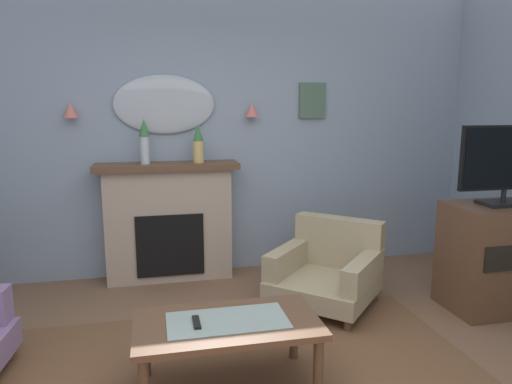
{
  "coord_description": "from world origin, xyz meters",
  "views": [
    {
      "loc": [
        -0.46,
        -2.26,
        1.71
      ],
      "look_at": [
        0.32,
        1.26,
        1.04
      ],
      "focal_mm": 33.12,
      "sensor_mm": 36.0,
      "label": 1
    }
  ],
  "objects_px": {
    "wall_mirror": "(164,105)",
    "coffee_table": "(227,330)",
    "mantel_vase_centre": "(198,144)",
    "armchair_beside_couch": "(328,269)",
    "wall_sconce_right": "(252,110)",
    "tv_cabinet": "(496,257)",
    "tv_flatscreen": "(507,163)",
    "tv_remote": "(197,323)",
    "mantel_vase_right": "(144,140)",
    "wall_sconce_left": "(70,110)",
    "fireplace": "(169,223)",
    "framed_picture": "(312,101)"
  },
  "relations": [
    {
      "from": "wall_mirror",
      "to": "tv_flatscreen",
      "type": "height_order",
      "value": "wall_mirror"
    },
    {
      "from": "mantel_vase_right",
      "to": "coffee_table",
      "type": "relative_size",
      "value": 0.38
    },
    {
      "from": "fireplace",
      "to": "coffee_table",
      "type": "distance_m",
      "value": 1.99
    },
    {
      "from": "wall_sconce_right",
      "to": "tv_remote",
      "type": "distance_m",
      "value": 2.51
    },
    {
      "from": "mantel_vase_right",
      "to": "tv_remote",
      "type": "relative_size",
      "value": 2.63
    },
    {
      "from": "wall_sconce_right",
      "to": "framed_picture",
      "type": "relative_size",
      "value": 0.39
    },
    {
      "from": "wall_mirror",
      "to": "coffee_table",
      "type": "relative_size",
      "value": 0.87
    },
    {
      "from": "fireplace",
      "to": "tv_flatscreen",
      "type": "height_order",
      "value": "tv_flatscreen"
    },
    {
      "from": "tv_cabinet",
      "to": "tv_remote",
      "type": "bearing_deg",
      "value": -165.19
    },
    {
      "from": "wall_sconce_left",
      "to": "fireplace",
      "type": "bearing_deg",
      "value": -6.16
    },
    {
      "from": "coffee_table",
      "to": "tv_flatscreen",
      "type": "distance_m",
      "value": 2.62
    },
    {
      "from": "armchair_beside_couch",
      "to": "tv_cabinet",
      "type": "relative_size",
      "value": 1.27
    },
    {
      "from": "fireplace",
      "to": "framed_picture",
      "type": "xyz_separation_m",
      "value": [
        1.5,
        0.15,
        1.18
      ]
    },
    {
      "from": "wall_mirror",
      "to": "tv_cabinet",
      "type": "relative_size",
      "value": 1.07
    },
    {
      "from": "wall_sconce_left",
      "to": "tv_flatscreen",
      "type": "distance_m",
      "value": 3.79
    },
    {
      "from": "coffee_table",
      "to": "tv_remote",
      "type": "xyz_separation_m",
      "value": [
        -0.18,
        -0.01,
        0.07
      ]
    },
    {
      "from": "wall_mirror",
      "to": "armchair_beside_couch",
      "type": "relative_size",
      "value": 0.84
    },
    {
      "from": "wall_sconce_right",
      "to": "armchair_beside_couch",
      "type": "xyz_separation_m",
      "value": [
        0.47,
        -0.97,
        -1.35
      ]
    },
    {
      "from": "fireplace",
      "to": "wall_mirror",
      "type": "distance_m",
      "value": 1.15
    },
    {
      "from": "wall_sconce_left",
      "to": "tv_remote",
      "type": "relative_size",
      "value": 0.88
    },
    {
      "from": "mantel_vase_right",
      "to": "wall_sconce_left",
      "type": "xyz_separation_m",
      "value": [
        -0.65,
        0.12,
        0.27
      ]
    },
    {
      "from": "mantel_vase_right",
      "to": "armchair_beside_couch",
      "type": "relative_size",
      "value": 0.37
    },
    {
      "from": "framed_picture",
      "to": "tv_remote",
      "type": "distance_m",
      "value": 2.86
    },
    {
      "from": "coffee_table",
      "to": "wall_sconce_right",
      "type": "bearing_deg",
      "value": 74.02
    },
    {
      "from": "mantel_vase_centre",
      "to": "coffee_table",
      "type": "relative_size",
      "value": 0.33
    },
    {
      "from": "mantel_vase_centre",
      "to": "coffee_table",
      "type": "distance_m",
      "value": 2.16
    },
    {
      "from": "fireplace",
      "to": "coffee_table",
      "type": "bearing_deg",
      "value": -82.39
    },
    {
      "from": "fireplace",
      "to": "tv_remote",
      "type": "bearing_deg",
      "value": -87.72
    },
    {
      "from": "armchair_beside_couch",
      "to": "fireplace",
      "type": "bearing_deg",
      "value": 146.34
    },
    {
      "from": "armchair_beside_couch",
      "to": "mantel_vase_right",
      "type": "bearing_deg",
      "value": 150.77
    },
    {
      "from": "tv_remote",
      "to": "tv_flatscreen",
      "type": "xyz_separation_m",
      "value": [
        2.57,
        0.66,
        0.79
      ]
    },
    {
      "from": "mantel_vase_centre",
      "to": "wall_sconce_left",
      "type": "bearing_deg",
      "value": 174.04
    },
    {
      "from": "fireplace",
      "to": "wall_sconce_left",
      "type": "height_order",
      "value": "wall_sconce_left"
    },
    {
      "from": "fireplace",
      "to": "tv_remote",
      "type": "height_order",
      "value": "fireplace"
    },
    {
      "from": "wall_sconce_right",
      "to": "tv_flatscreen",
      "type": "xyz_separation_m",
      "value": [
        1.8,
        -1.4,
        -0.41
      ]
    },
    {
      "from": "wall_sconce_right",
      "to": "coffee_table",
      "type": "relative_size",
      "value": 0.13
    },
    {
      "from": "tv_cabinet",
      "to": "wall_sconce_right",
      "type": "bearing_deg",
      "value": 142.54
    },
    {
      "from": "wall_sconce_left",
      "to": "framed_picture",
      "type": "distance_m",
      "value": 2.35
    },
    {
      "from": "tv_remote",
      "to": "tv_cabinet",
      "type": "bearing_deg",
      "value": 14.81
    },
    {
      "from": "armchair_beside_couch",
      "to": "wall_sconce_right",
      "type": "bearing_deg",
      "value": 115.81
    },
    {
      "from": "tv_cabinet",
      "to": "tv_flatscreen",
      "type": "relative_size",
      "value": 1.07
    },
    {
      "from": "framed_picture",
      "to": "fireplace",
      "type": "bearing_deg",
      "value": -174.23
    },
    {
      "from": "armchair_beside_couch",
      "to": "tv_flatscreen",
      "type": "xyz_separation_m",
      "value": [
        1.33,
        -0.43,
        0.94
      ]
    },
    {
      "from": "coffee_table",
      "to": "tv_flatscreen",
      "type": "relative_size",
      "value": 1.31
    },
    {
      "from": "mantel_vase_right",
      "to": "tv_cabinet",
      "type": "distance_m",
      "value": 3.26
    },
    {
      "from": "wall_mirror",
      "to": "tv_remote",
      "type": "bearing_deg",
      "value": -87.88
    },
    {
      "from": "armchair_beside_couch",
      "to": "tv_cabinet",
      "type": "distance_m",
      "value": 1.4
    },
    {
      "from": "mantel_vase_centre",
      "to": "wall_sconce_left",
      "type": "relative_size",
      "value": 2.62
    },
    {
      "from": "mantel_vase_centre",
      "to": "tv_flatscreen",
      "type": "xyz_separation_m",
      "value": [
        2.35,
        -1.28,
        -0.1
      ]
    },
    {
      "from": "tv_remote",
      "to": "armchair_beside_couch",
      "type": "xyz_separation_m",
      "value": [
        1.24,
        1.09,
        -0.15
      ]
    }
  ]
}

